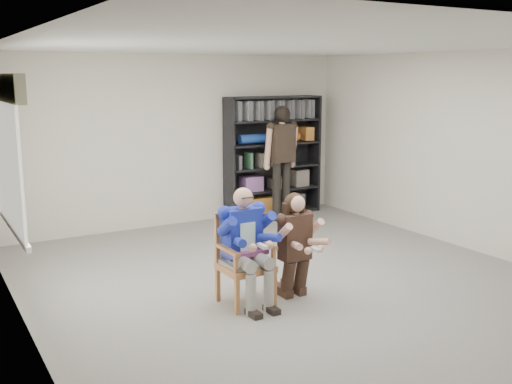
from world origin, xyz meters
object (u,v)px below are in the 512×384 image
armchair (246,260)px  kneeling_woman (296,246)px  bookshelf (273,156)px  seated_man (246,246)px  standing_man (282,164)px

armchair → kneeling_woman: (0.58, -0.12, 0.10)m
armchair → bookshelf: (2.50, 3.50, 0.55)m
bookshelf → armchair: bearing=-125.6°
seated_man → standing_man: standing_man is taller
armchair → seated_man: size_ratio=0.77×
armchair → kneeling_woman: 0.60m
bookshelf → standing_man: (-0.10, -0.43, -0.08)m
kneeling_woman → bookshelf: bearing=61.2°
seated_man → bookshelf: (2.50, 3.50, 0.40)m
seated_man → standing_man: size_ratio=0.67×
armchair → standing_man: (2.41, 3.07, 0.47)m
seated_man → kneeling_woman: (0.58, -0.12, -0.06)m
seated_man → bookshelf: 4.32m
armchair → standing_man: bearing=51.1°
seated_man → armchair: bearing=0.0°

